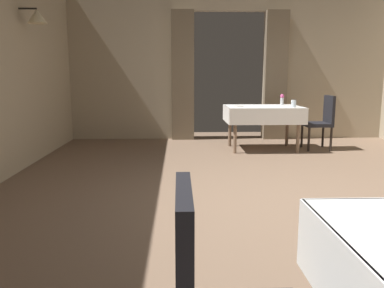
% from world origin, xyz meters
% --- Properties ---
extents(ground, '(10.08, 10.08, 0.00)m').
position_xyz_m(ground, '(0.00, 0.00, 0.00)').
color(ground, '#7A604C').
extents(wall_back, '(6.40, 0.27, 3.00)m').
position_xyz_m(wall_back, '(0.00, 4.18, 1.51)').
color(wall_back, tan).
rests_on(wall_back, ground).
extents(dining_table_mid, '(1.28, 0.90, 0.75)m').
position_xyz_m(dining_table_mid, '(0.44, 2.92, 0.65)').
color(dining_table_mid, '#7A604C').
rests_on(dining_table_mid, ground).
extents(chair_mid_right, '(0.44, 0.44, 0.93)m').
position_xyz_m(chair_mid_right, '(1.47, 2.91, 0.52)').
color(chair_mid_right, black).
rests_on(chair_mid_right, ground).
extents(flower_vase_mid, '(0.07, 0.07, 0.20)m').
position_xyz_m(flower_vase_mid, '(0.82, 3.15, 0.86)').
color(flower_vase_mid, silver).
rests_on(flower_vase_mid, dining_table_mid).
extents(glass_mid_b, '(0.08, 0.08, 0.12)m').
position_xyz_m(glass_mid_b, '(0.90, 2.72, 0.81)').
color(glass_mid_b, silver).
rests_on(glass_mid_b, dining_table_mid).
extents(plate_mid_c, '(0.19, 0.19, 0.01)m').
position_xyz_m(plate_mid_c, '(-0.00, 2.87, 0.76)').
color(plate_mid_c, white).
rests_on(plate_mid_c, dining_table_mid).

